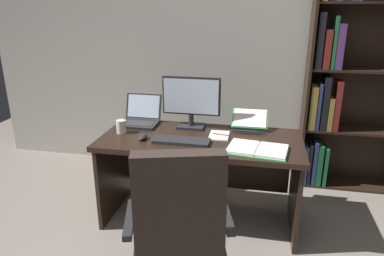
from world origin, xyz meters
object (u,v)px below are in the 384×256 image
(computer_mouse, at_px, (143,137))
(open_binder, at_px, (257,149))
(office_chair, at_px, (179,238))
(monitor, at_px, (191,102))
(laptop, at_px, (140,118))
(notepad, at_px, (219,135))
(pen, at_px, (222,135))
(desk, at_px, (202,157))
(keyboard, at_px, (181,141))
(bookshelf, at_px, (347,70))
(coffee_mug, at_px, (121,127))
(reading_stand_with_book, at_px, (250,121))

(computer_mouse, relative_size, open_binder, 0.23)
(office_chair, height_order, monitor, monitor)
(laptop, relative_size, notepad, 1.50)
(notepad, height_order, pen, pen)
(desk, relative_size, keyboard, 3.67)
(bookshelf, distance_m, keyboard, 1.68)
(pen, bearing_deg, monitor, 148.92)
(coffee_mug, bearing_deg, keyboard, -11.94)
(keyboard, relative_size, notepad, 2.00)
(bookshelf, distance_m, coffee_mug, 2.05)
(keyboard, xyz_separation_m, reading_stand_with_book, (0.48, 0.40, 0.06))
(notepad, bearing_deg, monitor, 146.98)
(desk, xyz_separation_m, open_binder, (0.43, -0.25, 0.21))
(reading_stand_with_book, relative_size, notepad, 1.36)
(open_binder, bearing_deg, notepad, 149.08)
(computer_mouse, xyz_separation_m, notepad, (0.56, 0.19, -0.02))
(desk, height_order, coffee_mug, coffee_mug)
(reading_stand_with_book, xyz_separation_m, coffee_mug, (-0.99, -0.29, -0.02))
(keyboard, distance_m, computer_mouse, 0.30)
(office_chair, distance_m, computer_mouse, 0.92)
(office_chair, bearing_deg, desk, 76.05)
(monitor, bearing_deg, reading_stand_with_book, 5.03)
(keyboard, bearing_deg, monitor, 90.00)
(computer_mouse, bearing_deg, coffee_mug, 153.20)
(laptop, bearing_deg, bookshelf, 19.87)
(pen, height_order, coffee_mug, coffee_mug)
(bookshelf, relative_size, notepad, 10.82)
(keyboard, bearing_deg, bookshelf, 37.50)
(office_chair, relative_size, pen, 7.14)
(bookshelf, bearing_deg, pen, -141.75)
(keyboard, xyz_separation_m, pen, (0.28, 0.19, 0.00))
(keyboard, distance_m, coffee_mug, 0.53)
(desk, distance_m, notepad, 0.24)
(computer_mouse, bearing_deg, bookshelf, 31.92)
(computer_mouse, bearing_deg, notepad, 18.93)
(laptop, height_order, open_binder, laptop)
(monitor, bearing_deg, open_binder, -36.16)
(bookshelf, bearing_deg, office_chair, -123.27)
(monitor, distance_m, open_binder, 0.72)
(computer_mouse, height_order, reading_stand_with_book, reading_stand_with_book)
(pen, bearing_deg, bookshelf, 38.25)
(bookshelf, relative_size, keyboard, 5.41)
(desk, xyz_separation_m, keyboard, (-0.12, -0.20, 0.21))
(office_chair, relative_size, open_binder, 2.22)
(notepad, bearing_deg, coffee_mug, -173.96)
(open_binder, height_order, notepad, open_binder)
(bookshelf, distance_m, computer_mouse, 1.92)
(open_binder, bearing_deg, bookshelf, 62.50)
(open_binder, distance_m, pen, 0.37)
(laptop, height_order, keyboard, laptop)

